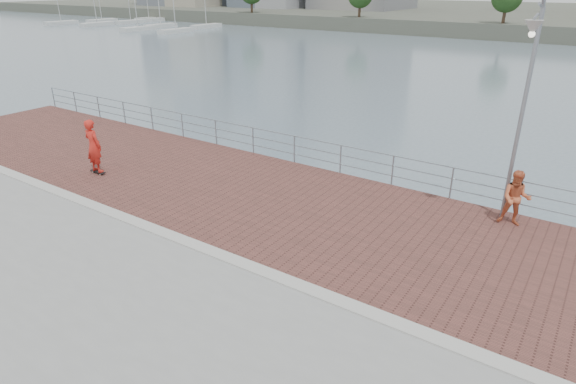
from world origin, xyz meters
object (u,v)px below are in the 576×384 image
Objects in this scene: street_lamp at (527,77)px; bystander at (516,198)px; guardrail at (366,161)px; skateboarder at (93,146)px.

street_lamp is 3.63× the size of bystander.
skateboarder is at bearing -148.89° from guardrail.
skateboarder is 1.18× the size of bystander.
bystander is at bearing 16.77° from street_lamp.
bystander reaches higher than guardrail.
guardrail is 6.10m from street_lamp.
street_lamp is at bearing -162.42° from skateboarder.
street_lamp is 14.33m from skateboarder.
guardrail is at bearing -148.76° from skateboarder.
street_lamp reaches higher than skateboarder.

